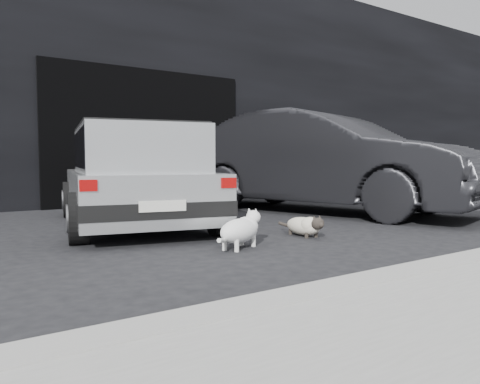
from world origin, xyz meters
TOP-DOWN VIEW (x-y plane):
  - ground at (0.00, 0.00)m, footprint 80.00×80.00m
  - building_facade at (1.00, 6.00)m, footprint 34.00×4.00m
  - garage_opening at (1.00, 3.99)m, footprint 4.00×0.10m
  - silver_hatchback at (-0.40, 1.23)m, footprint 2.32×3.75m
  - second_car at (2.81, 1.04)m, footprint 3.05×5.30m
  - cat_siamese at (0.84, -0.66)m, footprint 0.31×0.77m
  - cat_white at (-0.15, -0.82)m, footprint 0.73×0.47m

SIDE VIEW (x-z plane):
  - ground at x=0.00m, z-range 0.00..0.00m
  - cat_siamese at x=0.84m, z-range -0.01..0.25m
  - cat_white at x=-0.15m, z-range -0.01..0.37m
  - silver_hatchback at x=-0.40m, z-range 0.06..1.35m
  - second_car at x=2.81m, z-range 0.00..1.65m
  - garage_opening at x=1.00m, z-range 0.00..2.60m
  - building_facade at x=1.00m, z-range 0.00..5.00m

